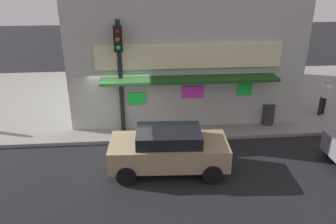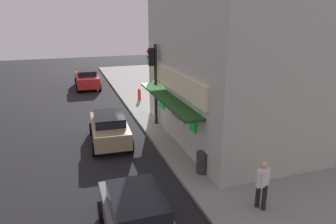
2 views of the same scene
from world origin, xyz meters
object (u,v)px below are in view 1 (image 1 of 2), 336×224
object	(u,v)px
traffic_light	(120,63)
pedestrian	(324,95)
trash_can	(268,114)
parked_car_tan	(169,149)

from	to	relation	value
traffic_light	pedestrian	xyz separation A→B (m)	(9.18, 1.05, -2.01)
trash_can	pedestrian	world-z (taller)	pedestrian
trash_can	parked_car_tan	bearing A→B (deg)	-146.50
traffic_light	trash_can	distance (m)	6.79
trash_can	pedestrian	xyz separation A→B (m)	(2.88, 0.82, 0.49)
trash_can	traffic_light	bearing A→B (deg)	-177.93
traffic_light	parked_car_tan	distance (m)	4.01
parked_car_tan	traffic_light	bearing A→B (deg)	120.42
pedestrian	parked_car_tan	xyz separation A→B (m)	(-7.51, -3.89, -0.28)
trash_can	parked_car_tan	distance (m)	5.56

